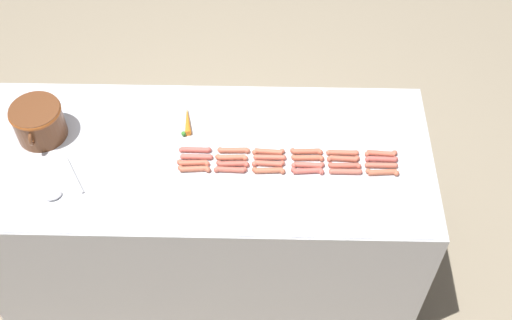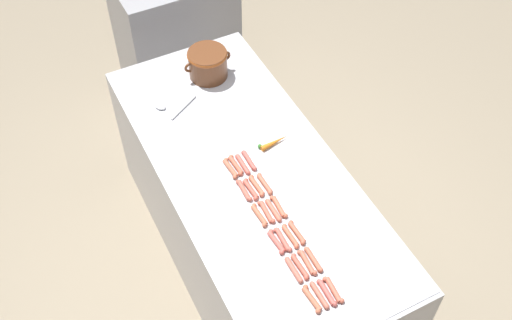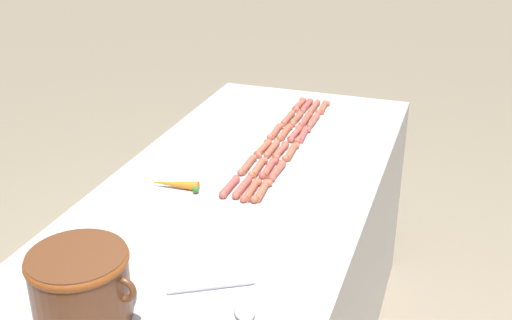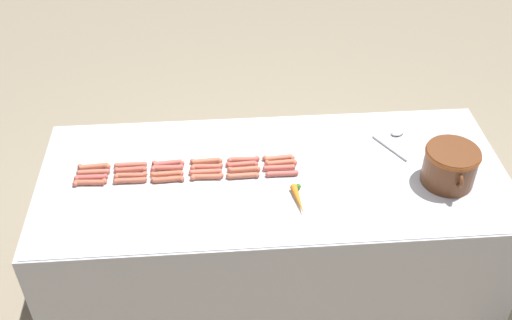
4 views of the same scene
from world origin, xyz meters
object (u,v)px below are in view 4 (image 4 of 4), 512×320
(hot_dog_12, at_px, (91,177))
(hot_dog_5, at_px, (279,158))
(hot_dog_3, at_px, (206,161))
(hot_dog_9, at_px, (207,167))
(hot_dog_21, at_px, (207,177))
(hot_dog_19, at_px, (130,180))
(hot_dog_11, at_px, (281,163))
(carrot, at_px, (299,199))
(hot_dog_4, at_px, (243,160))
(hot_dog_16, at_px, (244,169))
(hot_dog_2, at_px, (168,163))
(hot_dog_13, at_px, (130,175))
(hot_dog_14, at_px, (167,174))
(hot_dog_23, at_px, (282,174))
(bean_pot, at_px, (450,164))
(hot_dog_15, at_px, (205,172))
(hot_dog_8, at_px, (167,168))
(hot_dog_0, at_px, (94,167))
(hot_dog_7, at_px, (130,170))
(hot_dog_1, at_px, (131,165))
(serving_spoon, at_px, (395,138))
(hot_dog_22, at_px, (243,176))
(hot_dog_10, at_px, (242,164))
(hot_dog_17, at_px, (279,168))
(hot_dog_6, at_px, (93,172))
(hot_dog_18, at_px, (90,182))

(hot_dog_12, bearing_deg, hot_dog_5, 94.93)
(hot_dog_3, distance_m, hot_dog_9, 0.04)
(hot_dog_9, bearing_deg, hot_dog_21, 0.17)
(hot_dog_3, distance_m, hot_dog_19, 0.35)
(hot_dog_11, distance_m, carrot, 0.25)
(hot_dog_4, distance_m, hot_dog_16, 0.07)
(hot_dog_2, relative_size, hot_dog_13, 1.00)
(hot_dog_12, bearing_deg, hot_dog_13, 90.15)
(hot_dog_12, bearing_deg, hot_dog_16, 90.32)
(hot_dog_14, distance_m, hot_dog_23, 0.51)
(hot_dog_23, xyz_separation_m, bean_pot, (0.09, 0.71, 0.08))
(hot_dog_14, distance_m, hot_dog_15, 0.17)
(hot_dog_8, xyz_separation_m, bean_pot, (0.17, 1.21, 0.08))
(hot_dog_0, height_order, hot_dog_7, same)
(hot_dog_1, bearing_deg, serving_spoon, 95.35)
(hot_dog_7, bearing_deg, hot_dog_2, 101.21)
(hot_dog_0, distance_m, hot_dog_22, 0.67)
(hot_dog_10, xyz_separation_m, serving_spoon, (-0.15, 0.73, -0.00))
(hot_dog_14, xyz_separation_m, hot_dog_17, (-0.00, 0.50, 0.00))
(hot_dog_14, bearing_deg, bean_pot, 84.11)
(hot_dog_15, xyz_separation_m, bean_pot, (0.13, 1.05, 0.08))
(hot_dog_0, bearing_deg, bean_pot, 82.61)
(hot_dog_22, bearing_deg, hot_dog_17, 104.21)
(hot_dog_6, height_order, hot_dog_22, same)
(hot_dog_3, relative_size, hot_dog_17, 1.00)
(hot_dog_15, xyz_separation_m, hot_dog_17, (-0.00, 0.33, 0.00))
(hot_dog_6, relative_size, hot_dog_14, 1.00)
(hot_dog_7, height_order, hot_dog_12, same)
(hot_dog_5, xyz_separation_m, hot_dog_11, (0.03, 0.01, 0.00))
(hot_dog_7, distance_m, hot_dog_12, 0.17)
(hot_dog_2, xyz_separation_m, hot_dog_19, (0.11, -0.16, 0.00))
(hot_dog_9, relative_size, hot_dog_12, 1.00)
(hot_dog_12, relative_size, hot_dog_13, 1.00)
(hot_dog_9, distance_m, hot_dog_23, 0.34)
(hot_dog_2, xyz_separation_m, hot_dog_6, (0.04, -0.33, 0.00))
(bean_pot, bearing_deg, hot_dog_9, -98.80)
(hot_dog_0, relative_size, hot_dog_14, 1.00)
(hot_dog_16, xyz_separation_m, hot_dog_21, (0.04, -0.16, 0.00))
(hot_dog_8, bearing_deg, bean_pot, 82.20)
(hot_dog_10, distance_m, hot_dog_23, 0.19)
(hot_dog_17, bearing_deg, hot_dog_18, -87.46)
(hot_dog_11, xyz_separation_m, hot_dog_22, (0.08, -0.18, 0.00))
(hot_dog_12, xyz_separation_m, hot_dog_22, (0.04, 0.66, 0.00))
(hot_dog_5, xyz_separation_m, hot_dog_17, (0.07, -0.00, 0.00))
(hot_dog_18, bearing_deg, hot_dog_12, 178.42)
(hot_dog_11, bearing_deg, hot_dog_22, -66.59)
(hot_dog_2, xyz_separation_m, hot_dog_9, (0.04, 0.17, 0.00))
(hot_dog_12, xyz_separation_m, hot_dog_19, (0.03, 0.17, 0.00))
(hot_dog_13, xyz_separation_m, carrot, (0.21, 0.71, 0.00))
(hot_dog_0, xyz_separation_m, hot_dog_2, (0.00, 0.33, 0.00))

